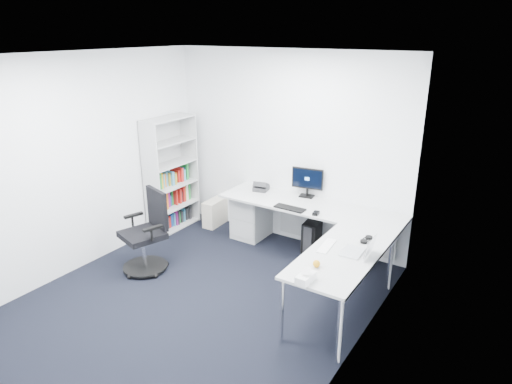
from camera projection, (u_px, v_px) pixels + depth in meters
The scene contains 21 objects.
ground at pixel (195, 303), 5.19m from camera, with size 4.20×4.20×0.00m, color black.
ceiling at pixel (182, 56), 4.27m from camera, with size 4.20×4.20×0.00m, color white.
wall_back at pixel (287, 149), 6.39m from camera, with size 3.60×0.02×2.70m, color white.
wall_left at pixel (78, 165), 5.64m from camera, with size 0.02×4.20×2.70m, color white.
wall_right at pixel (354, 230), 3.82m from camera, with size 0.02×4.20×2.70m, color white.
l_desk at pixel (297, 240), 5.89m from camera, with size 2.51×1.41×0.73m, color #B8BABA, non-canonical shape.
drawer_pedestal at pixel (252, 214), 6.77m from camera, with size 0.44×0.55×0.67m, color #B8BABA.
bookshelf at pixel (171, 175), 6.87m from camera, with size 0.34×0.87×1.73m, color #B7B9B9, non-canonical shape.
task_chair at pixel (142, 233), 5.72m from camera, with size 0.59×0.59×1.05m, color black, non-canonical shape.
black_pc_tower at pixel (313, 235), 6.38m from camera, with size 0.20×0.45×0.44m, color black.
beige_pc_tower at pixel (215, 212), 7.18m from camera, with size 0.20×0.43×0.41m, color beige.
power_strip at pixel (337, 252), 6.32m from camera, with size 0.36×0.06×0.04m, color white.
monitor at pixel (307, 182), 6.27m from camera, with size 0.44×0.14×0.42m, color black, non-canonical shape.
black_keyboard at pixel (290, 208), 5.91m from camera, with size 0.41×0.15×0.02m, color black.
mouse at pixel (316, 213), 5.72m from camera, with size 0.07×0.11×0.04m, color black.
desk_phone at pixel (261, 186), 6.56m from camera, with size 0.20×0.20×0.14m, color #27272A, non-canonical shape.
laptop at pixel (353, 243), 4.72m from camera, with size 0.30×0.29×0.21m, color silver, non-canonical shape.
white_keyboard at pixel (327, 246), 4.89m from camera, with size 0.11×0.37×0.01m, color white.
headphones at pixel (366, 239), 5.02m from camera, with size 0.12×0.19×0.05m, color black, non-canonical shape.
orange_fruit at pixel (317, 264), 4.46m from camera, with size 0.07×0.07×0.07m, color orange.
tissue_box at pixel (306, 278), 4.20m from camera, with size 0.11×0.22×0.08m, color white.
Camera 1 is at (2.98, -3.38, 2.94)m, focal length 32.00 mm.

